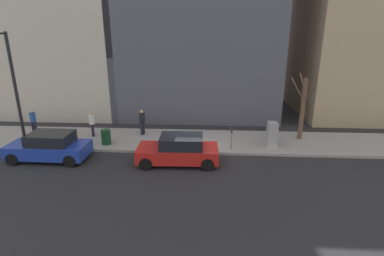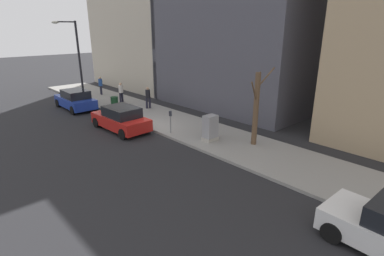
{
  "view_description": "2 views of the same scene",
  "coord_description": "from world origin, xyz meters",
  "px_view_note": "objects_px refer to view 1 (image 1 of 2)",
  "views": [
    {
      "loc": [
        -15.65,
        -0.83,
        6.69
      ],
      "look_at": [
        1.24,
        0.26,
        1.17
      ],
      "focal_mm": 28.0,
      "sensor_mm": 36.0,
      "label": 1
    },
    {
      "loc": [
        -10.06,
        -15.26,
        6.13
      ],
      "look_at": [
        0.31,
        -4.06,
        0.98
      ],
      "focal_mm": 28.0,
      "sensor_mm": 36.0,
      "label": 2
    }
  ],
  "objects_px": {
    "pedestrian_near_meter": "(142,121)",
    "pedestrian_midblock": "(92,122)",
    "parked_car_blue": "(49,147)",
    "parking_meter": "(232,136)",
    "utility_box": "(272,134)",
    "bare_tree": "(303,107)",
    "parked_car_red": "(179,150)",
    "pedestrian_far_corner": "(33,120)",
    "streetlamp": "(11,81)",
    "trash_bin": "(106,137)"
  },
  "relations": [
    {
      "from": "utility_box",
      "to": "pedestrian_near_meter",
      "type": "distance_m",
      "value": 8.24
    },
    {
      "from": "parking_meter",
      "to": "pedestrian_far_corner",
      "type": "height_order",
      "value": "pedestrian_far_corner"
    },
    {
      "from": "utility_box",
      "to": "pedestrian_far_corner",
      "type": "height_order",
      "value": "pedestrian_far_corner"
    },
    {
      "from": "parked_car_blue",
      "to": "streetlamp",
      "type": "distance_m",
      "value": 4.36
    },
    {
      "from": "trash_bin",
      "to": "pedestrian_near_meter",
      "type": "relative_size",
      "value": 0.54
    },
    {
      "from": "parking_meter",
      "to": "pedestrian_midblock",
      "type": "xyz_separation_m",
      "value": [
        1.82,
        8.81,
        0.11
      ]
    },
    {
      "from": "parked_car_red",
      "to": "streetlamp",
      "type": "distance_m",
      "value": 10.16
    },
    {
      "from": "utility_box",
      "to": "bare_tree",
      "type": "distance_m",
      "value": 2.75
    },
    {
      "from": "utility_box",
      "to": "trash_bin",
      "type": "relative_size",
      "value": 1.59
    },
    {
      "from": "parked_car_red",
      "to": "pedestrian_far_corner",
      "type": "bearing_deg",
      "value": 67.82
    },
    {
      "from": "utility_box",
      "to": "pedestrian_near_meter",
      "type": "relative_size",
      "value": 0.86
    },
    {
      "from": "parked_car_red",
      "to": "trash_bin",
      "type": "bearing_deg",
      "value": 63.5
    },
    {
      "from": "utility_box",
      "to": "streetlamp",
      "type": "bearing_deg",
      "value": 93.94
    },
    {
      "from": "streetlamp",
      "to": "parked_car_red",
      "type": "bearing_deg",
      "value": -98.95
    },
    {
      "from": "streetlamp",
      "to": "pedestrian_near_meter",
      "type": "bearing_deg",
      "value": -69.33
    },
    {
      "from": "bare_tree",
      "to": "utility_box",
      "type": "bearing_deg",
      "value": 123.57
    },
    {
      "from": "pedestrian_midblock",
      "to": "bare_tree",
      "type": "bearing_deg",
      "value": 74.6
    },
    {
      "from": "streetlamp",
      "to": "trash_bin",
      "type": "bearing_deg",
      "value": -82.77
    },
    {
      "from": "trash_bin",
      "to": "pedestrian_far_corner",
      "type": "xyz_separation_m",
      "value": [
        1.57,
        5.38,
        0.49
      ]
    },
    {
      "from": "parked_car_red",
      "to": "streetlamp",
      "type": "height_order",
      "value": "streetlamp"
    },
    {
      "from": "streetlamp",
      "to": "pedestrian_midblock",
      "type": "relative_size",
      "value": 3.92
    },
    {
      "from": "pedestrian_far_corner",
      "to": "parking_meter",
      "type": "bearing_deg",
      "value": 4.5
    },
    {
      "from": "streetlamp",
      "to": "trash_bin",
      "type": "height_order",
      "value": "streetlamp"
    },
    {
      "from": "parked_car_blue",
      "to": "trash_bin",
      "type": "relative_size",
      "value": 4.69
    },
    {
      "from": "utility_box",
      "to": "pedestrian_near_meter",
      "type": "height_order",
      "value": "pedestrian_near_meter"
    },
    {
      "from": "utility_box",
      "to": "bare_tree",
      "type": "bearing_deg",
      "value": -56.43
    },
    {
      "from": "parked_car_blue",
      "to": "pedestrian_far_corner",
      "type": "relative_size",
      "value": 2.54
    },
    {
      "from": "trash_bin",
      "to": "pedestrian_far_corner",
      "type": "bearing_deg",
      "value": 73.7
    },
    {
      "from": "parking_meter",
      "to": "trash_bin",
      "type": "xyz_separation_m",
      "value": [
        0.45,
        7.47,
        -0.38
      ]
    },
    {
      "from": "trash_bin",
      "to": "pedestrian_near_meter",
      "type": "height_order",
      "value": "pedestrian_near_meter"
    },
    {
      "from": "utility_box",
      "to": "streetlamp",
      "type": "xyz_separation_m",
      "value": [
        -1.02,
        14.77,
        3.17
      ]
    },
    {
      "from": "parking_meter",
      "to": "pedestrian_midblock",
      "type": "relative_size",
      "value": 0.81
    },
    {
      "from": "parking_meter",
      "to": "utility_box",
      "type": "height_order",
      "value": "utility_box"
    },
    {
      "from": "streetlamp",
      "to": "pedestrian_far_corner",
      "type": "bearing_deg",
      "value": 13.19
    },
    {
      "from": "parked_car_red",
      "to": "streetlamp",
      "type": "xyz_separation_m",
      "value": [
        1.5,
        9.5,
        3.28
      ]
    },
    {
      "from": "parked_car_blue",
      "to": "parking_meter",
      "type": "xyz_separation_m",
      "value": [
        1.62,
        -9.86,
        0.24
      ]
    },
    {
      "from": "streetlamp",
      "to": "parking_meter",
      "type": "bearing_deg",
      "value": -89.22
    },
    {
      "from": "pedestrian_near_meter",
      "to": "pedestrian_midblock",
      "type": "distance_m",
      "value": 3.19
    },
    {
      "from": "trash_bin",
      "to": "pedestrian_far_corner",
      "type": "distance_m",
      "value": 5.63
    },
    {
      "from": "parking_meter",
      "to": "pedestrian_near_meter",
      "type": "xyz_separation_m",
      "value": [
        2.35,
        5.67,
        0.11
      ]
    },
    {
      "from": "streetlamp",
      "to": "pedestrian_far_corner",
      "type": "distance_m",
      "value": 3.69
    },
    {
      "from": "pedestrian_far_corner",
      "to": "parked_car_red",
      "type": "bearing_deg",
      "value": -6.76
    },
    {
      "from": "utility_box",
      "to": "pedestrian_near_meter",
      "type": "xyz_separation_m",
      "value": [
        1.5,
        8.1,
        0.24
      ]
    },
    {
      "from": "pedestrian_near_meter",
      "to": "pedestrian_midblock",
      "type": "height_order",
      "value": "same"
    },
    {
      "from": "streetlamp",
      "to": "trash_bin",
      "type": "distance_m",
      "value": 5.98
    },
    {
      "from": "streetlamp",
      "to": "bare_tree",
      "type": "distance_m",
      "value": 17.03
    },
    {
      "from": "bare_tree",
      "to": "pedestrian_far_corner",
      "type": "height_order",
      "value": "bare_tree"
    },
    {
      "from": "streetlamp",
      "to": "pedestrian_far_corner",
      "type": "xyz_separation_m",
      "value": [
        2.19,
        0.51,
        -2.93
      ]
    },
    {
      "from": "parked_car_red",
      "to": "bare_tree",
      "type": "height_order",
      "value": "bare_tree"
    },
    {
      "from": "bare_tree",
      "to": "pedestrian_far_corner",
      "type": "xyz_separation_m",
      "value": [
        -0.15,
        17.28,
        -1.1
      ]
    }
  ]
}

